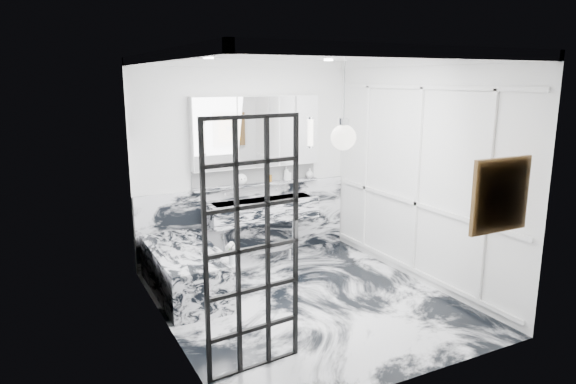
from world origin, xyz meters
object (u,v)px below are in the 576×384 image
trough_sink (263,210)px  mirror_cabinet (257,132)px  bathtub (186,271)px  crittall_door (253,249)px

trough_sink → mirror_cabinet: bearing=90.0°
trough_sink → mirror_cabinet: 1.10m
trough_sink → mirror_cabinet: size_ratio=0.84×
trough_sink → bathtub: bearing=-153.5°
crittall_door → trough_sink: 2.88m
crittall_door → bathtub: size_ratio=1.36×
crittall_door → mirror_cabinet: size_ratio=1.18×
mirror_cabinet → bathtub: 2.20m
mirror_cabinet → bathtub: bearing=-147.9°
trough_sink → mirror_cabinet: mirror_cabinet is taller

